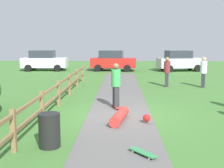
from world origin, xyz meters
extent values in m
plane|color=#427533|center=(0.00, 0.00, 0.00)|extent=(60.00, 60.00, 0.00)
cube|color=#605E5B|center=(0.00, 0.00, 0.01)|extent=(2.40, 28.00, 0.02)
cube|color=olive|center=(-2.60, -3.86, 0.55)|extent=(0.12, 0.12, 1.10)
cube|color=olive|center=(-2.60, -1.29, 0.55)|extent=(0.12, 0.12, 1.10)
cube|color=olive|center=(-2.60, 1.29, 0.55)|extent=(0.12, 0.12, 1.10)
cube|color=olive|center=(-2.60, 3.86, 0.55)|extent=(0.12, 0.12, 1.10)
cube|color=olive|center=(-2.60, 6.43, 0.55)|extent=(0.12, 0.12, 1.10)
cube|color=olive|center=(-2.60, 9.00, 0.55)|extent=(0.12, 0.12, 1.10)
cube|color=olive|center=(-2.60, 0.00, 0.50)|extent=(0.08, 18.00, 0.09)
cube|color=olive|center=(-2.60, 0.00, 0.95)|extent=(0.08, 18.00, 0.09)
cylinder|color=black|center=(-1.80, -3.48, 0.45)|extent=(0.56, 0.56, 0.90)
cube|color=#B23326|center=(-0.15, 0.85, 0.09)|extent=(0.43, 0.82, 0.02)
cylinder|color=silver|center=(-0.30, 1.09, 0.05)|extent=(0.05, 0.07, 0.06)
cylinder|color=silver|center=(-0.16, 1.14, 0.05)|extent=(0.05, 0.07, 0.06)
cylinder|color=silver|center=(-0.14, 0.56, 0.05)|extent=(0.05, 0.07, 0.06)
cylinder|color=silver|center=(0.00, 0.60, 0.05)|extent=(0.05, 0.07, 0.06)
cube|color=#2D2D33|center=(-0.15, 0.85, 0.52)|extent=(0.28, 0.36, 0.83)
cylinder|color=green|center=(-0.15, 0.85, 1.28)|extent=(0.47, 0.47, 0.69)
sphere|color=brown|center=(-0.15, 0.85, 1.75)|extent=(0.25, 0.25, 0.25)
cylinder|color=red|center=(0.01, -1.09, 0.20)|extent=(0.68, 1.66, 0.36)
sphere|color=red|center=(0.92, -1.27, 0.20)|extent=(0.26, 0.26, 0.26)
cube|color=#338C4C|center=(0.59, -4.00, 0.09)|extent=(0.67, 0.74, 0.02)
cylinder|color=silver|center=(0.36, -3.83, 0.05)|extent=(0.06, 0.07, 0.06)
cylinder|color=silver|center=(0.47, -3.74, 0.05)|extent=(0.06, 0.07, 0.06)
cylinder|color=silver|center=(0.72, -4.26, 0.05)|extent=(0.06, 0.07, 0.06)
cylinder|color=silver|center=(0.83, -4.16, 0.05)|extent=(0.06, 0.07, 0.06)
cube|color=#2D2D33|center=(4.99, 6.50, 0.43)|extent=(0.30, 0.37, 0.86)
cylinder|color=white|center=(4.99, 6.50, 1.22)|extent=(0.49, 0.49, 0.72)
sphere|color=tan|center=(4.99, 6.50, 1.71)|extent=(0.26, 0.26, 0.26)
cube|color=#2D2D33|center=(2.85, 6.72, 0.42)|extent=(0.24, 0.34, 0.85)
cylinder|color=maroon|center=(2.85, 6.72, 1.20)|extent=(0.42, 0.42, 0.71)
sphere|color=#9E704C|center=(2.85, 6.72, 1.69)|extent=(0.25, 0.25, 0.25)
cube|color=red|center=(-0.66, 16.19, 0.77)|extent=(4.32, 2.03, 0.90)
cube|color=#2D333D|center=(-0.86, 16.21, 1.57)|extent=(2.32, 1.73, 0.70)
cylinder|color=black|center=(0.76, 16.96, 0.32)|extent=(0.66, 0.29, 0.64)
cylinder|color=black|center=(0.62, 15.21, 0.32)|extent=(0.66, 0.29, 0.64)
cylinder|color=black|center=(-1.93, 17.18, 0.32)|extent=(0.66, 0.29, 0.64)
cylinder|color=black|center=(-2.07, 15.42, 0.32)|extent=(0.66, 0.29, 0.64)
cube|color=silver|center=(-7.20, 16.19, 0.77)|extent=(4.25, 1.83, 0.90)
cube|color=#2D333D|center=(-7.40, 16.19, 1.57)|extent=(2.25, 1.63, 0.70)
cylinder|color=black|center=(-5.87, 17.12, 0.32)|extent=(0.65, 0.26, 0.64)
cylinder|color=black|center=(-5.82, 15.36, 0.32)|extent=(0.65, 0.26, 0.64)
cylinder|color=black|center=(-8.57, 17.03, 0.32)|extent=(0.65, 0.26, 0.64)
cylinder|color=black|center=(-8.52, 15.27, 0.32)|extent=(0.65, 0.26, 0.64)
cube|color=#B7B7BC|center=(5.59, 16.19, 0.77)|extent=(4.44, 2.42, 0.90)
cube|color=#2D333D|center=(5.40, 16.16, 1.57)|extent=(2.44, 1.93, 0.70)
cylinder|color=black|center=(6.76, 17.30, 0.32)|extent=(0.67, 0.35, 0.64)
cylinder|color=black|center=(7.08, 15.57, 0.32)|extent=(0.67, 0.35, 0.64)
cylinder|color=black|center=(4.11, 16.82, 0.32)|extent=(0.67, 0.35, 0.64)
cylinder|color=black|center=(4.42, 15.09, 0.32)|extent=(0.67, 0.35, 0.64)
camera|label=1|loc=(0.05, -10.53, 2.73)|focal=45.46mm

